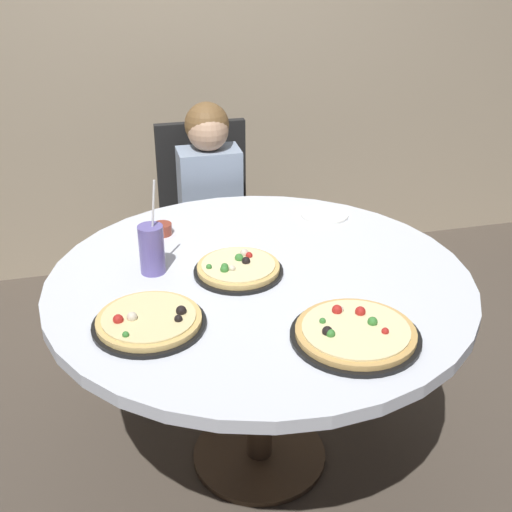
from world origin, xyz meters
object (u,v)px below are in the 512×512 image
Objects in this scene: plate_small at (325,215)px; chair_wooden at (207,218)px; pizza_veggie at (238,268)px; pizza_pepperoni at (355,333)px; sauce_bowl at (162,229)px; pizza_cheese at (149,321)px; diner_child at (214,245)px; soda_cup at (152,249)px; dining_table at (260,300)px.

chair_wooden is at bearing 121.72° from plate_small.
pizza_veggie is (-0.06, -0.93, 0.24)m from chair_wooden.
pizza_pepperoni is 0.81m from plate_small.
pizza_veggie and pizza_pepperoni have the same top height.
pizza_cheese is at bearing -100.49° from sauce_bowl.
sauce_bowl is at bearing -122.85° from diner_child.
soda_cup is (-0.49, 0.51, 0.06)m from pizza_pepperoni.
diner_child reaches higher than pizza_veggie.
chair_wooden is 5.28× the size of plate_small.
pizza_pepperoni is (0.23, -0.43, -0.00)m from pizza_veggie.
diner_child reaches higher than dining_table.
dining_table is 0.54m from plate_small.
plate_small is at bearing 76.54° from pizza_pepperoni.
plate_small is (0.72, 0.59, -0.01)m from pizza_cheese.
pizza_veggie is 0.40m from sauce_bowl.
dining_table is 4.71× the size of pizza_veggie.
pizza_pepperoni is 5.07× the size of sauce_bowl.
pizza_cheese is at bearing -151.99° from dining_table.
chair_wooden reaches higher than pizza_pepperoni.
soda_cup is (-0.26, 0.08, 0.06)m from pizza_veggie.
dining_table is at bearing -90.05° from chair_wooden.
pizza_cheese is (-0.31, -0.24, -0.00)m from pizza_veggie.
sauce_bowl reaches higher than plate_small.
pizza_cheese is 1.04× the size of soda_cup.
soda_cup reaches higher than plate_small.
soda_cup reaches higher than sauce_bowl.
plate_small is (0.67, 0.28, -0.08)m from soda_cup.
pizza_veggie reaches higher than plate_small.
chair_wooden is at bearing 65.95° from sauce_bowl.
dining_table is 0.98m from chair_wooden.
pizza_cheese is 0.32m from soda_cup.
diner_child reaches higher than pizza_cheese.
plate_small is at bearing 39.49° from pizza_cheese.
chair_wooden is 1.24m from pizza_cheese.
pizza_pepperoni is 0.70m from soda_cup.
plate_small is at bearing 22.64° from soda_cup.
pizza_veggie is 1.58× the size of plate_small.
soda_cup is (-0.32, -0.67, 0.35)m from diner_child.
sauce_bowl is 0.39× the size of plate_small.
soda_cup reaches higher than pizza_pepperoni.
plate_small is at bearing 48.41° from dining_table.
sauce_bowl is (-0.42, 0.78, 0.00)m from pizza_pepperoni.
pizza_veggie is at bearing -139.26° from plate_small.
dining_table is at bearing 113.04° from pizza_pepperoni.
sauce_bowl is at bearing -178.98° from plate_small.
diner_child is 0.82m from soda_cup.
pizza_veggie is 0.39m from pizza_cheese.
sauce_bowl is at bearing 77.18° from soda_cup.
dining_table is 3.78× the size of pizza_pepperoni.
sauce_bowl is (-0.26, 0.39, 0.11)m from dining_table.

